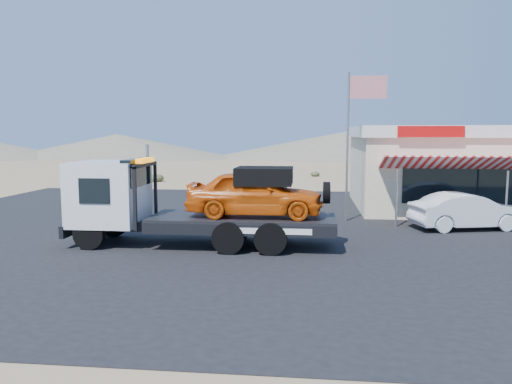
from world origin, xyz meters
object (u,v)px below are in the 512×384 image
tow_truck (195,199)px  white_sedan (467,211)px  flagpole (354,129)px  jerky_store (462,167)px

tow_truck → white_sedan: size_ratio=2.02×
tow_truck → flagpole: flagpole is taller
white_sedan → jerky_store: bearing=-27.7°
white_sedan → flagpole: (-4.14, 1.32, 3.06)m
tow_truck → white_sedan: tow_truck is taller
tow_truck → white_sedan: bearing=21.3°
tow_truck → white_sedan: (9.52, 3.71, -0.80)m
tow_truck → jerky_store: jerky_store is taller
flagpole → tow_truck: bearing=-136.9°
white_sedan → jerky_store: jerky_store is taller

